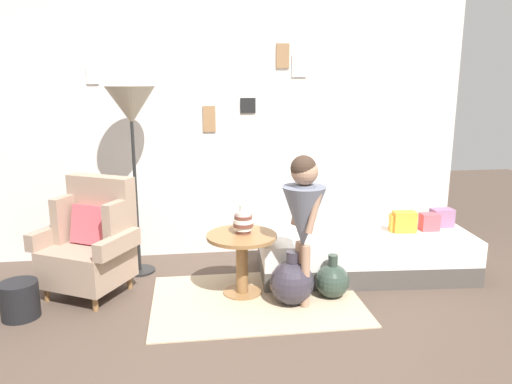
{
  "coord_description": "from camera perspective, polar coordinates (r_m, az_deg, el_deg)",
  "views": [
    {
      "loc": [
        -0.39,
        -2.95,
        1.75
      ],
      "look_at": [
        0.15,
        0.95,
        0.85
      ],
      "focal_mm": 34.31,
      "sensor_mm": 36.0,
      "label": 1
    }
  ],
  "objects": [
    {
      "name": "ground_plane",
      "position": [
        3.45,
        -0.32,
        -17.61
      ],
      "size": [
        12.0,
        12.0,
        0.0
      ],
      "primitive_type": "plane",
      "color": "#4C3D33"
    },
    {
      "name": "gallery_wall",
      "position": [
        4.93,
        -3.35,
        7.65
      ],
      "size": [
        4.8,
        0.12,
        2.6
      ],
      "color": "silver",
      "rests_on": "ground"
    },
    {
      "name": "rug",
      "position": [
        4.07,
        0.05,
        -12.49
      ],
      "size": [
        1.67,
        1.15,
        0.01
      ],
      "primitive_type": "cube",
      "color": "tan",
      "rests_on": "ground"
    },
    {
      "name": "armchair",
      "position": [
        4.3,
        -18.62,
        -5.55
      ],
      "size": [
        0.9,
        0.83,
        0.97
      ],
      "color": "olive",
      "rests_on": "ground"
    },
    {
      "name": "daybed",
      "position": [
        4.65,
        12.43,
        -6.91
      ],
      "size": [
        1.95,
        0.93,
        0.4
      ],
      "color": "#4C4742",
      "rests_on": "ground"
    },
    {
      "name": "pillow_head",
      "position": [
        4.93,
        20.86,
        -2.83
      ],
      "size": [
        0.21,
        0.13,
        0.17
      ],
      "primitive_type": "cube",
      "rotation": [
        0.0,
        0.0,
        0.03
      ],
      "color": "gray",
      "rests_on": "daybed"
    },
    {
      "name": "pillow_mid",
      "position": [
        4.78,
        19.54,
        -3.31
      ],
      "size": [
        0.17,
        0.13,
        0.16
      ],
      "primitive_type": "cube",
      "rotation": [
        0.0,
        0.0,
        -0.05
      ],
      "color": "#D64C56",
      "rests_on": "daybed"
    },
    {
      "name": "pillow_back",
      "position": [
        4.65,
        16.91,
        -3.35
      ],
      "size": [
        0.21,
        0.14,
        0.19
      ],
      "primitive_type": "cube",
      "rotation": [
        0.0,
        0.0,
        -0.11
      ],
      "color": "orange",
      "rests_on": "daybed"
    },
    {
      "name": "pillow_extra",
      "position": [
        4.66,
        16.47,
        -3.51
      ],
      "size": [
        0.21,
        0.16,
        0.15
      ],
      "primitive_type": "cube",
      "rotation": [
        0.0,
        0.0,
        -0.22
      ],
      "color": "orange",
      "rests_on": "daybed"
    },
    {
      "name": "side_table",
      "position": [
        4.06,
        -1.65,
        -6.92
      ],
      "size": [
        0.58,
        0.58,
        0.52
      ],
      "color": "olive",
      "rests_on": "ground"
    },
    {
      "name": "vase_striped",
      "position": [
        4.02,
        -1.5,
        -3.48
      ],
      "size": [
        0.17,
        0.17,
        0.24
      ],
      "color": "brown",
      "rests_on": "side_table"
    },
    {
      "name": "floor_lamp",
      "position": [
        4.45,
        -14.35,
        9.09
      ],
      "size": [
        0.43,
        0.43,
        1.7
      ],
      "color": "black",
      "rests_on": "ground"
    },
    {
      "name": "person_child",
      "position": [
        3.75,
        5.57,
        -2.16
      ],
      "size": [
        0.34,
        0.34,
        1.21
      ],
      "color": "#A37A60",
      "rests_on": "ground"
    },
    {
      "name": "book_on_daybed",
      "position": [
        4.45,
        6.62,
        -4.64
      ],
      "size": [
        0.23,
        0.17,
        0.03
      ],
      "primitive_type": "cube",
      "rotation": [
        0.0,
        0.0,
        -0.06
      ],
      "color": "gray",
      "rests_on": "daybed"
    },
    {
      "name": "demijohn_near",
      "position": [
        3.96,
        4.21,
        -10.44
      ],
      "size": [
        0.35,
        0.35,
        0.44
      ],
      "color": "#332D38",
      "rests_on": "ground"
    },
    {
      "name": "demijohn_far",
      "position": [
        4.13,
        8.88,
        -10.16
      ],
      "size": [
        0.28,
        0.28,
        0.37
      ],
      "color": "#2D3D33",
      "rests_on": "ground"
    },
    {
      "name": "magazine_basket",
      "position": [
        4.16,
        -25.83,
        -11.26
      ],
      "size": [
        0.28,
        0.28,
        0.28
      ],
      "primitive_type": "cylinder",
      "color": "black",
      "rests_on": "ground"
    }
  ]
}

